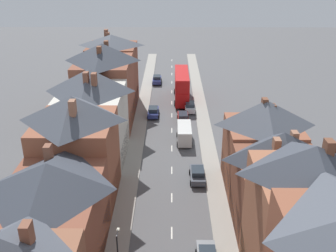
{
  "coord_description": "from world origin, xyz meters",
  "views": [
    {
      "loc": [
        -0.09,
        -12.95,
        25.52
      ],
      "look_at": [
        -0.58,
        40.63,
        1.36
      ],
      "focal_mm": 42.0,
      "sensor_mm": 36.0,
      "label": 1
    }
  ],
  "objects_px": {
    "car_parked_right_a": "(198,174)",
    "car_mid_white": "(190,107)",
    "delivery_van": "(184,133)",
    "car_near_blue": "(183,118)",
    "car_near_silver": "(157,79)",
    "double_decker_bus_lead": "(182,85)",
    "car_mid_black": "(153,112)"
  },
  "relations": [
    {
      "from": "car_parked_right_a",
      "to": "car_mid_white",
      "type": "xyz_separation_m",
      "value": [
        0.0,
        22.07,
        0.03
      ]
    },
    {
      "from": "car_near_blue",
      "to": "car_near_silver",
      "type": "xyz_separation_m",
      "value": [
        -4.9,
        20.15,
        0.03
      ]
    },
    {
      "from": "car_mid_white",
      "to": "delivery_van",
      "type": "distance_m",
      "value": 11.75
    },
    {
      "from": "car_near_blue",
      "to": "delivery_van",
      "type": "xyz_separation_m",
      "value": [
        0.0,
        -6.96,
        0.52
      ]
    },
    {
      "from": "car_mid_black",
      "to": "car_mid_white",
      "type": "xyz_separation_m",
      "value": [
        6.2,
        2.18,
        0.03
      ]
    },
    {
      "from": "delivery_van",
      "to": "car_mid_white",
      "type": "bearing_deg",
      "value": 83.64
    },
    {
      "from": "car_near_silver",
      "to": "car_mid_black",
      "type": "distance_m",
      "value": 17.62
    },
    {
      "from": "car_near_silver",
      "to": "car_near_blue",
      "type": "bearing_deg",
      "value": -76.33
    },
    {
      "from": "double_decker_bus_lead",
      "to": "car_mid_white",
      "type": "height_order",
      "value": "double_decker_bus_lead"
    },
    {
      "from": "car_near_silver",
      "to": "car_mid_white",
      "type": "xyz_separation_m",
      "value": [
        6.2,
        -15.44,
        -0.01
      ]
    },
    {
      "from": "delivery_van",
      "to": "car_near_blue",
      "type": "bearing_deg",
      "value": 90.0
    },
    {
      "from": "car_near_blue",
      "to": "car_near_silver",
      "type": "height_order",
      "value": "car_near_silver"
    },
    {
      "from": "double_decker_bus_lead",
      "to": "car_parked_right_a",
      "type": "height_order",
      "value": "double_decker_bus_lead"
    },
    {
      "from": "delivery_van",
      "to": "double_decker_bus_lead",
      "type": "bearing_deg",
      "value": 90.03
    },
    {
      "from": "car_near_blue",
      "to": "car_mid_white",
      "type": "height_order",
      "value": "car_mid_white"
    },
    {
      "from": "delivery_van",
      "to": "car_mid_black",
      "type": "bearing_deg",
      "value": 117.32
    },
    {
      "from": "double_decker_bus_lead",
      "to": "car_mid_white",
      "type": "distance_m",
      "value": 6.12
    },
    {
      "from": "car_parked_right_a",
      "to": "delivery_van",
      "type": "height_order",
      "value": "delivery_van"
    },
    {
      "from": "car_mid_black",
      "to": "delivery_van",
      "type": "height_order",
      "value": "delivery_van"
    },
    {
      "from": "car_near_blue",
      "to": "car_mid_black",
      "type": "relative_size",
      "value": 1.1
    },
    {
      "from": "car_near_blue",
      "to": "car_mid_black",
      "type": "height_order",
      "value": "car_near_blue"
    },
    {
      "from": "car_parked_right_a",
      "to": "car_mid_white",
      "type": "relative_size",
      "value": 0.99
    },
    {
      "from": "car_mid_white",
      "to": "delivery_van",
      "type": "xyz_separation_m",
      "value": [
        -1.3,
        -11.67,
        0.5
      ]
    },
    {
      "from": "double_decker_bus_lead",
      "to": "car_near_blue",
      "type": "relative_size",
      "value": 2.35
    },
    {
      "from": "double_decker_bus_lead",
      "to": "car_near_silver",
      "type": "bearing_deg",
      "value": 116.52
    },
    {
      "from": "double_decker_bus_lead",
      "to": "car_mid_black",
      "type": "distance_m",
      "value": 9.44
    },
    {
      "from": "car_near_silver",
      "to": "delivery_van",
      "type": "height_order",
      "value": "delivery_van"
    },
    {
      "from": "car_near_blue",
      "to": "car_mid_white",
      "type": "relative_size",
      "value": 1.12
    },
    {
      "from": "car_near_silver",
      "to": "car_parked_right_a",
      "type": "distance_m",
      "value": 38.02
    },
    {
      "from": "car_near_blue",
      "to": "delivery_van",
      "type": "bearing_deg",
      "value": -90.0
    },
    {
      "from": "car_near_blue",
      "to": "car_mid_white",
      "type": "bearing_deg",
      "value": 74.57
    },
    {
      "from": "car_near_blue",
      "to": "delivery_van",
      "type": "height_order",
      "value": "delivery_van"
    }
  ]
}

